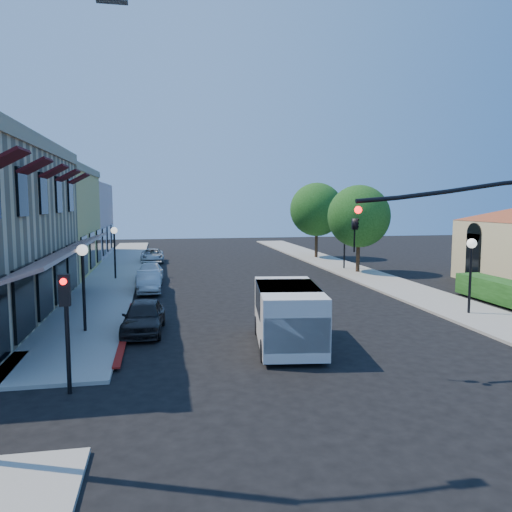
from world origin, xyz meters
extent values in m
plane|color=black|center=(0.00, 0.00, 0.00)|extent=(120.00, 120.00, 0.00)
cube|color=gray|center=(-8.75, 27.00, 0.06)|extent=(3.50, 50.00, 0.12)
cube|color=gray|center=(8.75, 27.00, 0.06)|extent=(3.50, 50.00, 0.12)
cube|color=maroon|center=(-6.90, 8.00, 0.00)|extent=(0.25, 10.00, 0.06)
cube|color=tan|center=(-10.65, 11.00, 7.80)|extent=(0.50, 18.20, 0.60)
cube|color=#561416|center=(-9.60, 11.00, 3.05)|extent=(1.75, 17.00, 0.67)
cube|color=#410D11|center=(-9.95, 4.00, 6.55)|extent=(1.02, 1.50, 0.60)
cube|color=#410D11|center=(-9.95, 7.40, 6.55)|extent=(1.02, 1.50, 0.60)
cube|color=#410D11|center=(-9.95, 10.80, 6.55)|extent=(1.02, 1.50, 0.60)
cube|color=#410D11|center=(-9.95, 14.20, 6.55)|extent=(1.02, 1.50, 0.60)
cube|color=#410D11|center=(-9.95, 17.60, 6.55)|extent=(1.02, 1.50, 0.60)
cube|color=black|center=(-10.45, 6.90, 1.60)|extent=(0.12, 2.60, 2.60)
cube|color=black|center=(-10.45, 10.30, 1.60)|extent=(0.12, 2.60, 2.60)
cube|color=black|center=(-10.45, 13.70, 1.60)|extent=(0.12, 2.60, 2.60)
cube|color=black|center=(-10.45, 17.10, 1.60)|extent=(0.12, 2.60, 2.60)
cube|color=tan|center=(-15.50, 26.00, 3.80)|extent=(10.00, 12.00, 7.60)
cube|color=beige|center=(-15.50, 38.00, 3.50)|extent=(10.00, 12.00, 7.00)
cube|color=black|center=(14.45, 16.50, 1.80)|extent=(0.12, 1.40, 2.80)
cylinder|color=#2F1E13|center=(8.80, 22.00, 1.05)|extent=(0.28, 0.28, 2.10)
sphere|color=#184112|center=(8.80, 22.00, 4.20)|extent=(4.56, 4.56, 4.56)
cylinder|color=#2F1E13|center=(8.80, 32.00, 1.14)|extent=(0.28, 0.28, 2.27)
sphere|color=#184112|center=(8.80, 32.00, 4.55)|extent=(4.94, 4.94, 4.94)
cylinder|color=black|center=(4.10, 1.50, 5.60)|extent=(7.80, 0.14, 0.14)
imported|color=black|center=(0.20, 1.50, 4.70)|extent=(0.20, 0.16, 1.00)
sphere|color=#FF0C0C|center=(0.20, 1.32, 5.00)|extent=(0.22, 0.22, 0.22)
cylinder|color=black|center=(-8.00, 1.50, 1.50)|extent=(0.12, 0.12, 3.00)
cube|color=black|center=(-8.00, 1.35, 2.90)|extent=(0.28, 0.22, 0.85)
sphere|color=#FF0C0C|center=(-8.00, 1.23, 3.15)|extent=(0.18, 0.18, 0.18)
cylinder|color=black|center=(-8.50, 8.00, 1.60)|extent=(0.12, 0.12, 3.20)
sphere|color=white|center=(-8.50, 8.00, 3.35)|extent=(0.44, 0.44, 0.44)
cylinder|color=black|center=(-8.50, 22.00, 1.60)|extent=(0.12, 0.12, 3.20)
sphere|color=white|center=(-8.50, 22.00, 3.35)|extent=(0.44, 0.44, 0.44)
cylinder|color=black|center=(8.50, 8.00, 1.60)|extent=(0.12, 0.12, 3.20)
sphere|color=white|center=(8.50, 8.00, 3.35)|extent=(0.44, 0.44, 0.44)
cylinder|color=black|center=(8.50, 24.00, 1.60)|extent=(0.12, 0.12, 3.20)
sphere|color=white|center=(8.50, 24.00, 3.35)|extent=(0.44, 0.44, 0.44)
cube|color=silver|center=(-1.00, 4.71, 1.19)|extent=(2.80, 5.22, 2.03)
cube|color=silver|center=(-1.29, 2.58, 1.07)|extent=(2.16, 0.96, 1.13)
cube|color=black|center=(-1.24, 2.97, 1.64)|extent=(1.92, 0.37, 1.02)
cube|color=black|center=(-0.95, 5.04, 1.70)|extent=(2.55, 3.21, 1.02)
cylinder|color=black|center=(-2.18, 3.16, 0.37)|extent=(0.38, 0.78, 0.75)
cylinder|color=black|center=(-1.72, 6.52, 0.37)|extent=(0.38, 0.78, 0.75)
cylinder|color=black|center=(-0.28, 2.90, 0.37)|extent=(0.38, 0.78, 0.75)
cylinder|color=black|center=(0.18, 6.26, 0.37)|extent=(0.38, 0.78, 0.75)
imported|color=black|center=(-6.20, 7.68, 0.66)|extent=(1.84, 3.98, 1.32)
imported|color=#A7ABAD|center=(-6.20, 16.85, 0.62)|extent=(1.42, 3.82, 1.25)
imported|color=silver|center=(-6.20, 20.76, 0.60)|extent=(1.81, 4.17, 1.19)
imported|color=#ADB0B2|center=(-6.20, 31.76, 0.58)|extent=(1.98, 4.23, 1.17)
camera|label=1|loc=(-5.47, -12.41, 5.22)|focal=35.00mm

